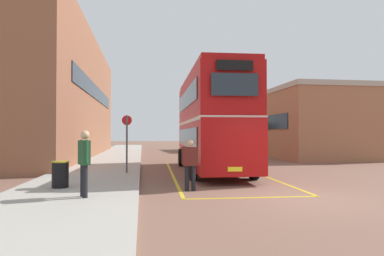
% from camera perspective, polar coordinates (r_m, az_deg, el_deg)
% --- Properties ---
extents(ground_plane, '(135.60, 135.60, 0.00)m').
position_cam_1_polar(ground_plane, '(24.24, 2.15, -5.43)').
color(ground_plane, brown).
extents(sidewalk_left, '(4.00, 57.60, 0.14)m').
position_cam_1_polar(sidewalk_left, '(26.30, -12.96, -4.90)').
color(sidewalk_left, '#A39E93').
rests_on(sidewalk_left, ground).
extents(brick_building_left, '(6.95, 25.90, 9.45)m').
position_cam_1_polar(brick_building_left, '(29.35, -22.47, 4.65)').
color(brick_building_left, brown).
rests_on(brick_building_left, ground).
extents(depot_building_right, '(7.95, 13.04, 5.41)m').
position_cam_1_polar(depot_building_right, '(30.27, 18.80, 0.63)').
color(depot_building_right, '#9E6647').
rests_on(depot_building_right, ground).
extents(double_decker_bus, '(3.01, 10.06, 4.75)m').
position_cam_1_polar(double_decker_bus, '(16.86, 3.21, 1.20)').
color(double_decker_bus, black).
rests_on(double_decker_bus, ground).
extents(single_deck_bus, '(3.22, 8.83, 3.02)m').
position_cam_1_polar(single_deck_bus, '(37.66, 2.19, -1.36)').
color(single_deck_bus, black).
rests_on(single_deck_bus, ground).
extents(pedestrian_boarding, '(0.56, 0.28, 1.68)m').
position_cam_1_polar(pedestrian_boarding, '(11.16, -0.31, -5.58)').
color(pedestrian_boarding, black).
rests_on(pedestrian_boarding, ground).
extents(pedestrian_waiting_near, '(0.41, 0.56, 1.81)m').
position_cam_1_polar(pedestrian_waiting_near, '(9.75, -17.66, -4.82)').
color(pedestrian_waiting_near, black).
rests_on(pedestrian_waiting_near, sidewalk_left).
extents(litter_bin, '(0.55, 0.55, 0.85)m').
position_cam_1_polar(litter_bin, '(11.78, -21.25, -7.26)').
color(litter_bin, black).
rests_on(litter_bin, sidewalk_left).
extents(bus_stop_sign, '(0.44, 0.10, 2.55)m').
position_cam_1_polar(bus_stop_sign, '(15.27, -10.90, -1.68)').
color(bus_stop_sign, '#4C4C51').
rests_on(bus_stop_sign, sidewalk_left).
extents(bay_marking_yellow, '(4.53, 12.12, 0.01)m').
position_cam_1_polar(bay_marking_yellow, '(15.12, 4.54, -8.07)').
color(bay_marking_yellow, gold).
rests_on(bay_marking_yellow, ground).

